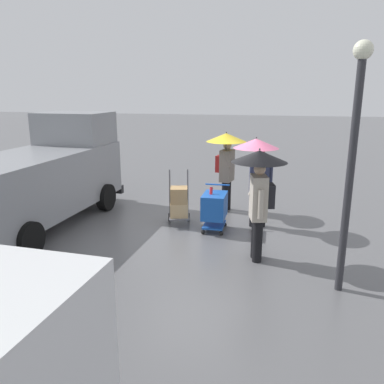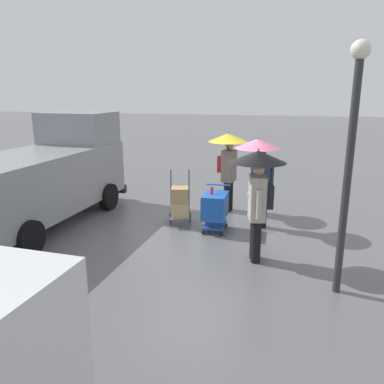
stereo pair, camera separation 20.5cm
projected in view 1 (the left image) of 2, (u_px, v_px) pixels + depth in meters
The scene contains 8 objects.
ground_plane at pixel (201, 232), 8.95m from camera, with size 90.00×90.00×0.00m, color #5B5B5E.
cargo_van_parked_right at pixel (41, 176), 9.33m from camera, with size 2.33×5.40×2.60m.
shopping_cart_vendor at pixel (214, 207), 8.94m from camera, with size 0.58×0.83×1.04m.
hand_dolly_boxes at pixel (179, 203), 9.33m from camera, with size 0.68×0.81×1.32m.
pedestrian_pink_side at pixel (257, 161), 8.96m from camera, with size 1.04×1.04×2.15m.
pedestrian_black_side at pixel (226, 154), 10.16m from camera, with size 1.04×1.04×2.15m.
pedestrian_white_side at pixel (259, 180), 7.18m from camera, with size 1.04×1.04×2.15m.
street_lamp at pixel (353, 146), 5.79m from camera, with size 0.28×0.28×3.86m.
Camera 1 is at (-1.69, 8.25, 3.16)m, focal length 36.31 mm.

